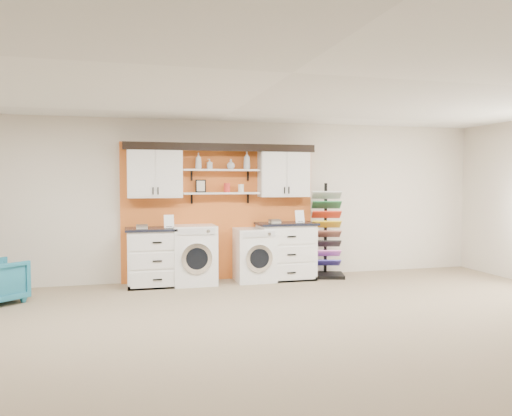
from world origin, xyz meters
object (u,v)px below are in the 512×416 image
object	(u,v)px
sample_rack	(326,247)
base_cabinet_right	(286,251)
washer	(194,255)
dryer	(254,255)
base_cabinet_left	(156,257)

from	to	relation	value
sample_rack	base_cabinet_right	bearing A→B (deg)	-160.67
washer	dryer	world-z (taller)	washer
washer	base_cabinet_right	bearing A→B (deg)	0.12
base_cabinet_right	dryer	world-z (taller)	base_cabinet_right
dryer	sample_rack	distance (m)	1.36
base_cabinet_left	sample_rack	distance (m)	3.04
dryer	base_cabinet_left	bearing A→B (deg)	179.89
base_cabinet_left	sample_rack	bearing A→B (deg)	0.66
base_cabinet_right	washer	world-z (taller)	base_cabinet_right
base_cabinet_right	washer	distance (m)	1.63
dryer	sample_rack	bearing A→B (deg)	1.62
base_cabinet_left	dryer	world-z (taller)	base_cabinet_left
washer	sample_rack	bearing A→B (deg)	0.91
base_cabinet_right	washer	xyz separation A→B (m)	(-1.63, -0.00, -0.00)
base_cabinet_left	base_cabinet_right	xyz separation A→B (m)	(2.26, -0.00, 0.02)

